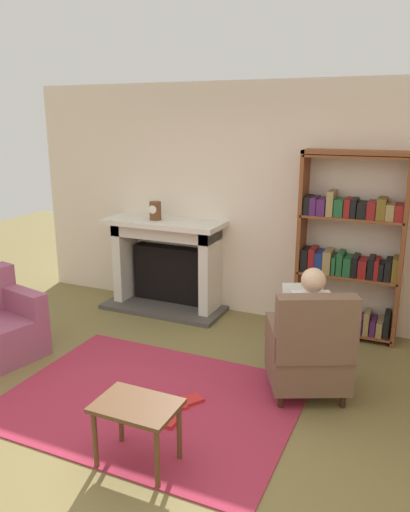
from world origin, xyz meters
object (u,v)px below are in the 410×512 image
Objects in this scene: bookshelf at (349,253)px; side_table at (137,413)px; armchair_reading at (310,351)px; fireplace at (167,261)px; seated_reader at (308,323)px; mantel_clock at (155,211)px.

side_table is at bearing -108.71° from bookshelf.
bookshelf is 3.55× the size of side_table.
side_table is (-0.86, -1.33, -0.04)m from armchair_reading.
fireplace is 2.51m from armchair_reading.
bookshelf is at bearing 0.91° from fireplace.
armchair_reading is 0.23m from seated_reader.
armchair_reading is (2.18, -1.29, -0.81)m from mantel_clock.
armchair_reading reaches higher than side_table.
mantel_clock is at bearing -54.29° from seated_reader.
bookshelf is 1.36m from seated_reader.
bookshelf is 1.51m from armchair_reading.
fireplace is 2.68× the size of side_table.
bookshelf reaches higher than fireplace.
fireplace is 6.83× the size of mantel_clock.
mantel_clock reaches higher than seated_reader.
fireplace is at bearing 114.21° from side_table.
side_table is (1.32, -2.62, -0.84)m from mantel_clock.
mantel_clock is 2.27m from bookshelf.
seated_reader reaches higher than armchair_reading.
mantel_clock is 2.51m from seated_reader.
armchair_reading is at bearing 90.00° from seated_reader.
mantel_clock reaches higher than fireplace.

